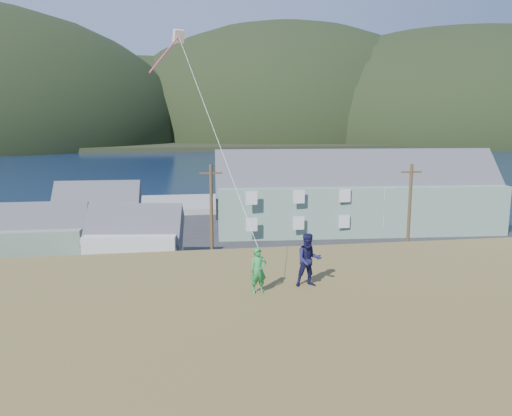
{
  "coord_description": "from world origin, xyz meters",
  "views": [
    {
      "loc": [
        -1.7,
        -33.71,
        12.78
      ],
      "look_at": [
        1.88,
        -11.43,
        8.8
      ],
      "focal_mm": 35.0,
      "sensor_mm": 36.0,
      "label": 1
    }
  ],
  "objects_px": {
    "kite_flyer_green": "(258,271)",
    "kite_flyer_navy": "(309,260)",
    "lodge": "(356,193)",
    "shed_palegreen_near": "(41,233)",
    "shed_palegreen_far": "(98,206)",
    "shed_white": "(135,238)",
    "wharf": "(147,205)"
  },
  "relations": [
    {
      "from": "wharf",
      "to": "shed_white",
      "type": "distance_m",
      "value": 29.87
    },
    {
      "from": "shed_palegreen_far",
      "to": "kite_flyer_navy",
      "type": "xyz_separation_m",
      "value": [
        13.78,
        -45.5,
        5.52
      ]
    },
    {
      "from": "kite_flyer_green",
      "to": "lodge",
      "type": "bearing_deg",
      "value": 58.89
    },
    {
      "from": "shed_white",
      "to": "lodge",
      "type": "bearing_deg",
      "value": 31.52
    },
    {
      "from": "lodge",
      "to": "kite_flyer_navy",
      "type": "distance_m",
      "value": 42.18
    },
    {
      "from": "shed_white",
      "to": "kite_flyer_green",
      "type": "distance_m",
      "value": 29.69
    },
    {
      "from": "wharf",
      "to": "lodge",
      "type": "xyz_separation_m",
      "value": [
        24.87,
        -19.13,
        3.96
      ]
    },
    {
      "from": "lodge",
      "to": "kite_flyer_green",
      "type": "bearing_deg",
      "value": -110.44
    },
    {
      "from": "wharf",
      "to": "shed_white",
      "type": "relative_size",
      "value": 2.91
    },
    {
      "from": "shed_palegreen_near",
      "to": "shed_palegreen_far",
      "type": "relative_size",
      "value": 0.85
    },
    {
      "from": "wharf",
      "to": "lodge",
      "type": "distance_m",
      "value": 31.63
    },
    {
      "from": "lodge",
      "to": "shed_palegreen_far",
      "type": "xyz_separation_m",
      "value": [
        -29.99,
        6.74,
        -1.81
      ]
    },
    {
      "from": "kite_flyer_green",
      "to": "kite_flyer_navy",
      "type": "bearing_deg",
      "value": 6.12
    },
    {
      "from": "lodge",
      "to": "kite_flyer_green",
      "type": "xyz_separation_m",
      "value": [
        -18.02,
        -39.16,
        3.55
      ]
    },
    {
      "from": "wharf",
      "to": "shed_white",
      "type": "bearing_deg",
      "value": -88.93
    },
    {
      "from": "wharf",
      "to": "shed_palegreen_near",
      "type": "height_order",
      "value": "shed_palegreen_near"
    },
    {
      "from": "shed_palegreen_near",
      "to": "lodge",
      "type": "bearing_deg",
      "value": 11.8
    },
    {
      "from": "wharf",
      "to": "kite_flyer_green",
      "type": "xyz_separation_m",
      "value": [
        6.85,
        -58.29,
        7.5
      ]
    },
    {
      "from": "shed_palegreen_near",
      "to": "kite_flyer_green",
      "type": "bearing_deg",
      "value": -64.11
    },
    {
      "from": "lodge",
      "to": "shed_palegreen_near",
      "type": "bearing_deg",
      "value": -164.87
    },
    {
      "from": "kite_flyer_navy",
      "to": "shed_white",
      "type": "bearing_deg",
      "value": 106.21
    },
    {
      "from": "wharf",
      "to": "kite_flyer_navy",
      "type": "xyz_separation_m",
      "value": [
        8.65,
        -57.89,
        7.67
      ]
    },
    {
      "from": "shed_white",
      "to": "shed_palegreen_near",
      "type": "bearing_deg",
      "value": 162.33
    },
    {
      "from": "shed_palegreen_near",
      "to": "kite_flyer_green",
      "type": "relative_size",
      "value": 5.76
    },
    {
      "from": "shed_white",
      "to": "shed_palegreen_far",
      "type": "bearing_deg",
      "value": 115.93
    },
    {
      "from": "shed_palegreen_near",
      "to": "kite_flyer_navy",
      "type": "xyz_separation_m",
      "value": [
        17.05,
        -32.38,
        5.76
      ]
    },
    {
      "from": "wharf",
      "to": "shed_palegreen_far",
      "type": "xyz_separation_m",
      "value": [
        -5.12,
        -12.39,
        2.14
      ]
    },
    {
      "from": "lodge",
      "to": "shed_white",
      "type": "bearing_deg",
      "value": -152.06
    },
    {
      "from": "kite_flyer_navy",
      "to": "shed_palegreen_far",
      "type": "bearing_deg",
      "value": 106.98
    },
    {
      "from": "kite_flyer_green",
      "to": "kite_flyer_navy",
      "type": "height_order",
      "value": "kite_flyer_navy"
    },
    {
      "from": "lodge",
      "to": "shed_white",
      "type": "distance_m",
      "value": 26.61
    },
    {
      "from": "shed_palegreen_far",
      "to": "kite_flyer_green",
      "type": "bearing_deg",
      "value": -73.37
    }
  ]
}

